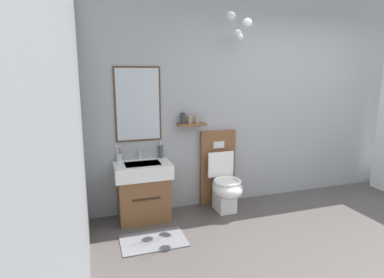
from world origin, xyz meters
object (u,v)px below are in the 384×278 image
Objects in this scene: vanity_sink_left at (143,190)px; toilet at (222,180)px; toothbrush_cup at (119,157)px; soap_dispenser at (161,151)px.

toilet is (1.03, -0.01, 0.01)m from vanity_sink_left.
toilet is 1.34m from toothbrush_cup.
vanity_sink_left is 1.03m from toilet.
soap_dispenser is at bearing 167.44° from toilet.
vanity_sink_left is 0.70× the size of toilet.
toothbrush_cup is 1.03× the size of soap_dispenser.
vanity_sink_left is at bearing -30.45° from toothbrush_cup.
toilet reaches higher than soap_dispenser.
toothbrush_cup is (-1.28, 0.16, 0.38)m from toilet.
vanity_sink_left is at bearing -148.88° from soap_dispenser.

